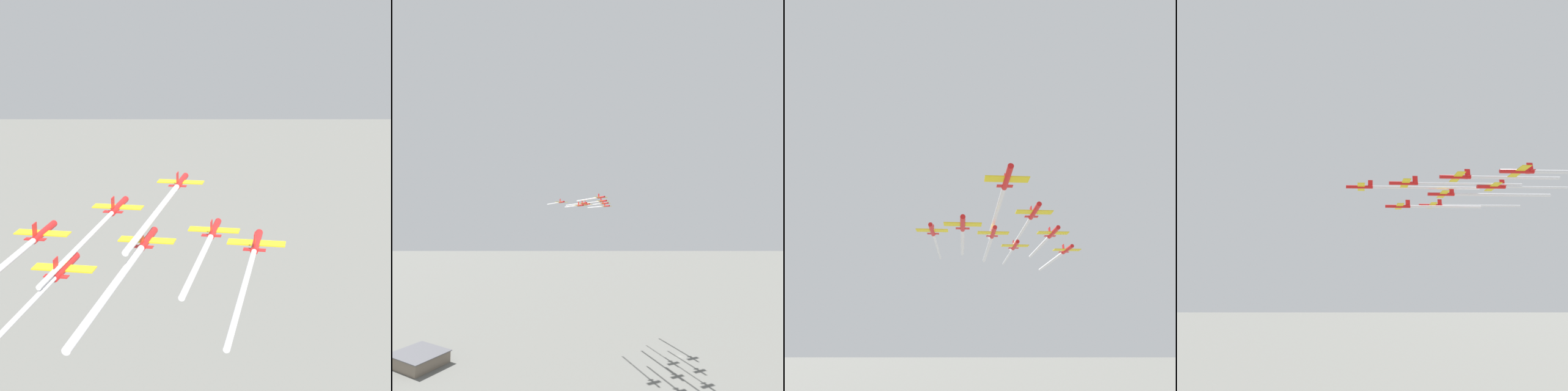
{
  "view_description": "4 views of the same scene",
  "coord_description": "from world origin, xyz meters",
  "views": [
    {
      "loc": [
        179.37,
        -26.21,
        156.69
      ],
      "look_at": [
        41.6,
        52.68,
        115.04
      ],
      "focal_mm": 70.0,
      "sensor_mm": 36.0,
      "label": 1
    },
    {
      "loc": [
        -50.01,
        243.07,
        103.06
      ],
      "look_at": [
        49.19,
        55.5,
        119.82
      ],
      "focal_mm": 28.0,
      "sensor_mm": 36.0,
      "label": 2
    },
    {
      "loc": [
        2.67,
        92.67,
        89.17
      ],
      "look_at": [
        44.08,
        54.93,
        113.55
      ],
      "focal_mm": 28.0,
      "sensor_mm": 36.0,
      "label": 3
    },
    {
      "loc": [
        -28.51,
        -39.16,
        81.51
      ],
      "look_at": [
        47.5,
        47.69,
        116.06
      ],
      "focal_mm": 28.0,
      "sensor_mm": 36.0,
      "label": 4
    }
  ],
  "objects": [
    {
      "name": "jet_5",
      "position": [
        78.85,
        43.17,
        116.66
      ],
      "size": [
        9.4,
        9.27,
        3.49
      ],
      "rotation": [
        0.0,
        0.0,
        0.89
      ],
      "color": "red"
    },
    {
      "name": "smoke_trail_4",
      "position": [
        85.56,
        13.46,
        116.11
      ],
      "size": [
        30.47,
        25.12,
        1.15
      ],
      "rotation": [
        0.0,
        0.0,
        0.89
      ],
      "color": "white"
    },
    {
      "name": "smoke_trail_0",
      "position": [
        62.27,
        32.44,
        118.76
      ],
      "size": [
        33.38,
        27.47,
        1.08
      ],
      "rotation": [
        0.0,
        0.0,
        0.89
      ],
      "color": "white"
    },
    {
      "name": "jet_3",
      "position": [
        55.12,
        14.03,
        116.47
      ],
      "size": [
        9.4,
        9.27,
        3.49
      ],
      "rotation": [
        0.0,
        0.0,
        0.89
      ],
      "color": "red"
    },
    {
      "name": "smoke_trail_5",
      "position": [
        96.49,
        28.8,
        116.61
      ],
      "size": [
        28.41,
        23.37,
        0.87
      ],
      "rotation": [
        0.0,
        0.0,
        0.89
      ],
      "color": "white"
    },
    {
      "name": "smoke_trail_3",
      "position": [
        70.58,
        1.44,
        116.42
      ],
      "size": [
        24.13,
        19.91,
        0.98
      ],
      "rotation": [
        0.0,
        0.0,
        0.89
      ],
      "color": "white"
    },
    {
      "name": "jet_1",
      "position": [
        48.67,
        31.4,
        117.29
      ],
      "size": [
        9.4,
        9.27,
        3.49
      ],
      "rotation": [
        0.0,
        0.0,
        0.89
      ],
      "color": "red"
    },
    {
      "name": "jet_2",
      "position": [
        60.53,
        45.97,
        113.57
      ],
      "size": [
        9.4,
        9.27,
        3.49
      ],
      "rotation": [
        0.0,
        0.0,
        0.89
      ],
      "color": "red"
    },
    {
      "name": "jet_6",
      "position": [
        61.57,
        -3.34,
        115.02
      ],
      "size": [
        9.4,
        9.27,
        3.49
      ],
      "rotation": [
        0.0,
        0.0,
        0.89
      ],
      "color": "red"
    },
    {
      "name": "jet_4",
      "position": [
        66.98,
        28.6,
        116.16
      ],
      "size": [
        9.4,
        9.27,
        3.49
      ],
      "rotation": [
        0.0,
        0.0,
        0.89
      ],
      "color": "red"
    },
    {
      "name": "smoke_trail_2",
      "position": [
        75.83,
        33.51,
        113.52
      ],
      "size": [
        23.84,
        19.69,
        1.04
      ],
      "rotation": [
        0.0,
        0.0,
        0.89
      ],
      "color": "white"
    },
    {
      "name": "smoke_trail_7",
      "position": [
        88.7,
        -1.21,
        116.23
      ],
      "size": [
        23.57,
        19.39,
        0.72
      ],
      "rotation": [
        0.0,
        0.0,
        0.89
      ],
      "color": "white"
    },
    {
      "name": "jet_0",
      "position": [
        42.22,
        48.77,
        118.81
      ],
      "size": [
        9.4,
        9.27,
        3.49
      ],
      "rotation": [
        0.0,
        0.0,
        0.89
      ],
      "color": "red"
    },
    {
      "name": "jet_7",
      "position": [
        73.43,
        11.23,
        116.28
      ],
      "size": [
        9.4,
        9.27,
        3.49
      ],
      "rotation": [
        0.0,
        0.0,
        0.89
      ],
      "color": "red"
    },
    {
      "name": "smoke_trail_1",
      "position": [
        67.21,
        16.3,
        117.24
      ],
      "size": [
        30.17,
        24.79,
        0.8
      ],
      "rotation": [
        0.0,
        0.0,
        0.89
      ],
      "color": "white"
    }
  ]
}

